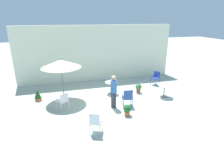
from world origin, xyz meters
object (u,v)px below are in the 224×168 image
Objects in this scene: potted_plant_0 at (38,95)px; potted_plant_1 at (139,88)px; patio_chair_2 at (95,121)px; standing_person at (114,91)px; patio_umbrella_0 at (61,64)px; potted_plant_2 at (131,93)px; patio_chair_0 at (63,100)px; patio_chair_1 at (128,97)px; potted_plant_3 at (127,110)px; cafe_table_0 at (164,89)px; patio_chair_3 at (156,77)px; cafe_table_1 at (111,86)px.

potted_plant_1 is at bearing -4.00° from potted_plant_0.
standing_person reaches higher than patio_chair_2.
patio_umbrella_0 is 5.24× the size of potted_plant_2.
patio_chair_0 reaches higher than potted_plant_2.
patio_chair_2 is (-2.04, -1.92, 0.01)m from patio_chair_1.
potted_plant_1 is 1.06× the size of potted_plant_3.
potted_plant_3 is at bearing -34.54° from potted_plant_0.
cafe_table_0 is at bearing 29.25° from patio_chair_2.
patio_chair_3 reaches higher than potted_plant_0.
patio_chair_1 is 1.04× the size of patio_chair_3.
potted_plant_2 is at bearing -10.03° from patio_umbrella_0.
cafe_table_0 is at bearing 13.86° from patio_chair_1.
potted_plant_3 is at bearing -26.30° from patio_chair_0.
patio_umbrella_0 is at bearing 169.97° from potted_plant_2.
potted_plant_3 is (-0.34, -0.90, -0.22)m from patio_chair_1.
patio_chair_0 is 3.85m from potted_plant_2.
cafe_table_0 is at bearing -11.00° from potted_plant_0.
patio_umbrella_0 is 4.20m from potted_plant_3.
standing_person is at bearing -170.68° from cafe_table_0.
patio_chair_2 is 2.00m from potted_plant_3.
potted_plant_2 is (5.11, -0.90, -0.09)m from potted_plant_0.
potted_plant_0 is at bearing 153.61° from standing_person.
cafe_table_1 is 4.16m from potted_plant_0.
patio_umbrella_0 is 4.09m from patio_chair_2.
cafe_table_0 is 1.30× the size of potted_plant_1.
potted_plant_1 reaches higher than potted_plant_3.
potted_plant_0 is at bearing 156.41° from patio_chair_1.
patio_chair_0 is at bearing 153.70° from potted_plant_3.
patio_chair_0 is 0.96× the size of patio_chair_2.
patio_chair_2 reaches higher than potted_plant_0.
cafe_table_0 is 7.10m from potted_plant_0.
patio_chair_1 is 1.42× the size of potted_plant_0.
patio_umbrella_0 is 2.61× the size of patio_chair_3.
standing_person reaches higher than potted_plant_2.
patio_chair_0 is at bearing -160.85° from patio_chair_3.
potted_plant_3 is at bearing -133.34° from patio_chair_3.
standing_person reaches higher than cafe_table_0.
potted_plant_2 is (-0.67, -0.49, -0.08)m from potted_plant_1.
potted_plant_3 is at bearing 30.92° from patio_chair_2.
patio_chair_1 is 0.55× the size of standing_person.
patio_chair_0 is at bearing -178.96° from cafe_table_0.
patio_chair_2 is at bearing -150.75° from cafe_table_0.
patio_umbrella_0 reaches higher than potted_plant_0.
patio_chair_2 is 1.72× the size of potted_plant_3.
standing_person reaches higher than potted_plant_0.
cafe_table_1 is at bearing 78.42° from standing_person.
patio_chair_3 is at bearing 5.29° from potted_plant_0.
potted_plant_1 is at bearing -2.15° from patio_umbrella_0.
potted_plant_1 is (1.29, 1.56, -0.20)m from patio_chair_1.
patio_umbrella_0 is at bearing 136.62° from potted_plant_3.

